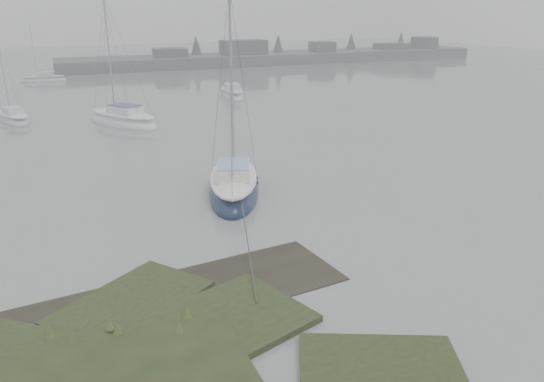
{
  "coord_description": "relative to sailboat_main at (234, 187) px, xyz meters",
  "views": [
    {
      "loc": [
        -5.38,
        -8.29,
        7.54
      ],
      "look_at": [
        1.07,
        6.85,
        1.8
      ],
      "focal_mm": 35.0,
      "sensor_mm": 36.0,
      "label": 1
    }
  ],
  "objects": [
    {
      "name": "sailboat_far_c",
      "position": [
        -6.84,
        41.58,
        -0.08
      ],
      "size": [
        4.72,
        1.89,
        6.5
      ],
      "rotation": [
        0.0,
        0.0,
        1.49
      ],
      "color": "silver",
      "rests_on": "ground"
    },
    {
      "name": "far_shoreline",
      "position": [
        25.35,
        49.91,
        0.57
      ],
      "size": [
        60.0,
        8.0,
        4.15
      ],
      "color": "#4C4F51",
      "rests_on": "ground"
    },
    {
      "name": "sailboat_main",
      "position": [
        0.0,
        0.0,
        0.0
      ],
      "size": [
        4.13,
        6.67,
        8.95
      ],
      "rotation": [
        0.0,
        0.0,
        -0.35
      ],
      "color": "#0D1835",
      "rests_on": "ground"
    },
    {
      "name": "sailboat_white",
      "position": [
        -2.27,
        16.01,
        -0.0
      ],
      "size": [
        5.02,
        6.46,
        8.89
      ],
      "rotation": [
        0.0,
        0.0,
        0.54
      ],
      "color": "white",
      "rests_on": "ground"
    },
    {
      "name": "ground",
      "position": [
        -1.5,
        18.01,
        -0.28
      ],
      "size": [
        160.0,
        160.0,
        0.0
      ],
      "primitive_type": "plane",
      "color": "slate",
      "rests_on": "ground"
    },
    {
      "name": "sailboat_far_a",
      "position": [
        -9.13,
        20.01,
        -0.07
      ],
      "size": [
        2.95,
        4.97,
        6.67
      ],
      "rotation": [
        0.0,
        0.0,
        0.32
      ],
      "color": "#A6AAAF",
      "rests_on": "ground"
    },
    {
      "name": "sailboat_far_b",
      "position": [
        8.29,
        24.24,
        -0.04
      ],
      "size": [
        2.59,
        5.61,
        7.63
      ],
      "rotation": [
        0.0,
        0.0,
        -0.16
      ],
      "color": "silver",
      "rests_on": "ground"
    }
  ]
}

